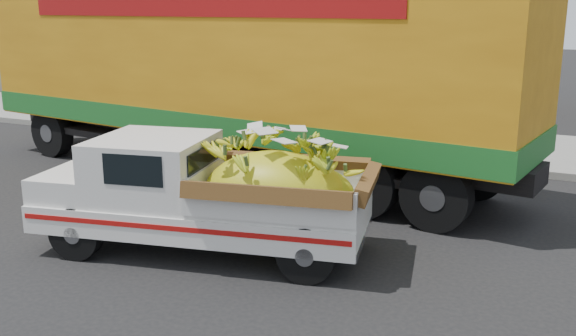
% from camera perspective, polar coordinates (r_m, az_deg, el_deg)
% --- Properties ---
extents(ground, '(100.00, 100.00, 0.00)m').
position_cam_1_polar(ground, '(9.42, -11.09, -6.96)').
color(ground, black).
rests_on(ground, ground).
extents(curb, '(60.00, 0.25, 0.15)m').
position_cam_1_polar(curb, '(14.91, 3.74, 1.44)').
color(curb, gray).
rests_on(curb, ground).
extents(sidewalk, '(60.00, 4.00, 0.14)m').
position_cam_1_polar(sidewalk, '(16.84, 6.37, 2.84)').
color(sidewalk, gray).
rests_on(sidewalk, ground).
extents(building_left, '(18.00, 6.00, 5.00)m').
position_cam_1_polar(building_left, '(25.33, -6.64, 12.14)').
color(building_left, gray).
rests_on(building_left, ground).
extents(pickup_truck, '(4.79, 2.51, 1.60)m').
position_cam_1_polar(pickup_truck, '(8.83, -5.53, -2.30)').
color(pickup_truck, black).
rests_on(pickup_truck, ground).
extents(semi_trailer, '(12.06, 4.21, 3.80)m').
position_cam_1_polar(semi_trailer, '(12.88, -4.89, 8.63)').
color(semi_trailer, black).
rests_on(semi_trailer, ground).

